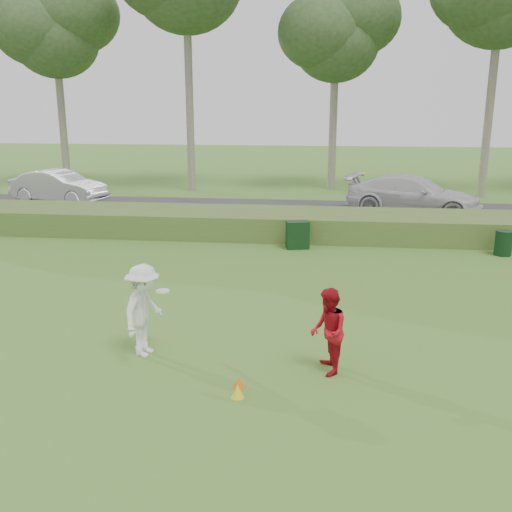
# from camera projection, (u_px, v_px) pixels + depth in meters

# --- Properties ---
(ground) EXTENTS (120.00, 120.00, 0.00)m
(ground) POSITION_uv_depth(u_px,v_px,m) (230.00, 382.00, 10.29)
(ground) COLOR #3C6D24
(ground) RESTS_ON ground
(reed_strip) EXTENTS (80.00, 3.00, 0.90)m
(reed_strip) POSITION_uv_depth(u_px,v_px,m) (281.00, 224.00, 21.68)
(reed_strip) COLOR #456327
(reed_strip) RESTS_ON ground
(park_road) EXTENTS (80.00, 6.00, 0.06)m
(park_road) POSITION_uv_depth(u_px,v_px,m) (289.00, 211.00, 26.59)
(park_road) COLOR #2D2D2D
(park_road) RESTS_ON ground
(tree_2) EXTENTS (6.50, 6.50, 12.00)m
(tree_2) POSITION_uv_depth(u_px,v_px,m) (55.00, 29.00, 32.59)
(tree_2) COLOR gray
(tree_2) RESTS_ON ground
(tree_4) EXTENTS (6.24, 6.24, 11.50)m
(tree_4) POSITION_uv_depth(u_px,v_px,m) (336.00, 33.00, 31.33)
(tree_4) COLOR gray
(tree_4) RESTS_ON ground
(player_white) EXTENTS (1.00, 1.32, 1.86)m
(player_white) POSITION_uv_depth(u_px,v_px,m) (144.00, 310.00, 11.21)
(player_white) COLOR white
(player_white) RESTS_ON ground
(player_red) EXTENTS (0.73, 0.88, 1.63)m
(player_red) POSITION_uv_depth(u_px,v_px,m) (328.00, 332.00, 10.47)
(player_red) COLOR #AB0E1B
(player_red) RESTS_ON ground
(cone_orange) EXTENTS (0.20, 0.20, 0.22)m
(cone_orange) POSITION_uv_depth(u_px,v_px,m) (239.00, 383.00, 10.04)
(cone_orange) COLOR orange
(cone_orange) RESTS_ON ground
(cone_yellow) EXTENTS (0.22, 0.22, 0.24)m
(cone_yellow) POSITION_uv_depth(u_px,v_px,m) (238.00, 391.00, 9.73)
(cone_yellow) COLOR yellow
(cone_yellow) RESTS_ON ground
(utility_cabinet) EXTENTS (0.86, 0.65, 0.96)m
(utility_cabinet) POSITION_uv_depth(u_px,v_px,m) (298.00, 235.00, 19.69)
(utility_cabinet) COLOR black
(utility_cabinet) RESTS_ON ground
(trash_bin) EXTENTS (0.67, 0.67, 0.83)m
(trash_bin) POSITION_uv_depth(u_px,v_px,m) (503.00, 243.00, 18.81)
(trash_bin) COLOR black
(trash_bin) RESTS_ON ground
(car_mid) EXTENTS (5.16, 2.83, 1.61)m
(car_mid) POSITION_uv_depth(u_px,v_px,m) (59.00, 186.00, 28.43)
(car_mid) COLOR white
(car_mid) RESTS_ON park_road
(car_right) EXTENTS (6.35, 4.17, 1.71)m
(car_right) POSITION_uv_depth(u_px,v_px,m) (413.00, 195.00, 25.42)
(car_right) COLOR silver
(car_right) RESTS_ON park_road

